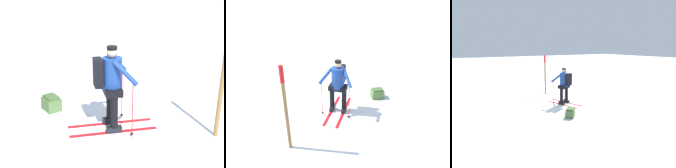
{
  "view_description": "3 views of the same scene",
  "coord_description": "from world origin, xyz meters",
  "views": [
    {
      "loc": [
        5.52,
        0.84,
        3.06
      ],
      "look_at": [
        0.06,
        -0.14,
        0.94
      ],
      "focal_mm": 50.0,
      "sensor_mm": 36.0,
      "label": 1
    },
    {
      "loc": [
        -3.45,
        4.46,
        3.81
      ],
      "look_at": [
        0.06,
        -0.14,
        0.94
      ],
      "focal_mm": 35.0,
      "sensor_mm": 36.0,
      "label": 2
    },
    {
      "loc": [
        -3.88,
        -6.95,
        2.64
      ],
      "look_at": [
        0.06,
        -0.14,
        0.94
      ],
      "focal_mm": 28.0,
      "sensor_mm": 36.0,
      "label": 3
    }
  ],
  "objects": [
    {
      "name": "ground_plane",
      "position": [
        0.0,
        0.0,
        0.0
      ],
      "size": [
        80.0,
        80.0,
        0.0
      ],
      "primitive_type": "plane",
      "color": "white"
    },
    {
      "name": "skier",
      "position": [
        0.07,
        -0.16,
        0.98
      ],
      "size": [
        1.15,
        1.79,
        1.68
      ],
      "color": "red",
      "rests_on": "ground_plane"
    },
    {
      "name": "dropped_backpack",
      "position": [
        -0.52,
        -1.62,
        0.16
      ],
      "size": [
        0.52,
        0.52,
        0.35
      ],
      "color": "#4C6B38",
      "rests_on": "ground_plane"
    },
    {
      "name": "trail_marker",
      "position": [
        0.01,
        1.87,
        1.26
      ],
      "size": [
        0.1,
        0.1,
        2.17
      ],
      "color": "olive",
      "rests_on": "ground_plane"
    }
  ]
}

